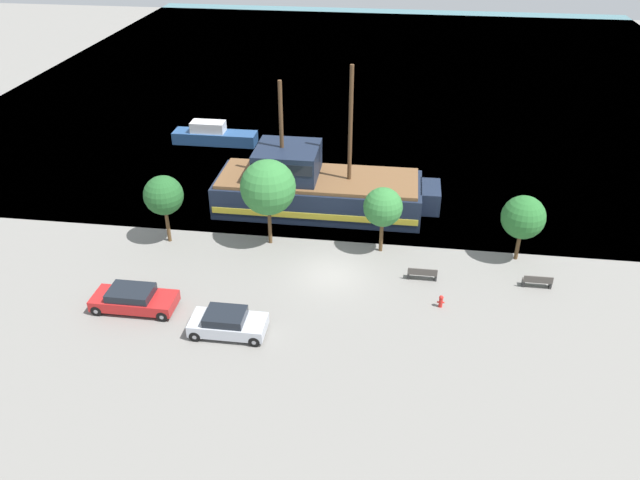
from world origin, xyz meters
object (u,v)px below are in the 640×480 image
(parked_car_curb_mid, at_px, (134,299))
(bench_promenade_west, at_px, (422,274))
(moored_boat_dockside, at_px, (214,135))
(bench_promenade_east, at_px, (537,281))
(pirate_ship, at_px, (315,188))
(fire_hydrant, at_px, (441,301))
(parked_car_curb_front, at_px, (228,323))

(parked_car_curb_mid, xyz_separation_m, bench_promenade_west, (16.08, 5.08, -0.23))
(moored_boat_dockside, relative_size, bench_promenade_east, 4.45)
(pirate_ship, distance_m, moored_boat_dockside, 15.64)
(fire_hydrant, bearing_deg, pirate_ship, 128.85)
(pirate_ship, height_order, bench_promenade_west, pirate_ship)
(pirate_ship, relative_size, fire_hydrant, 20.85)
(pirate_ship, distance_m, bench_promenade_east, 16.59)
(parked_car_curb_front, distance_m, parked_car_curb_mid, 5.95)
(bench_promenade_east, bearing_deg, parked_car_curb_front, -158.93)
(fire_hydrant, relative_size, bench_promenade_west, 0.43)
(parked_car_curb_front, height_order, bench_promenade_west, parked_car_curb_front)
(parked_car_curb_mid, relative_size, bench_promenade_east, 2.78)
(fire_hydrant, xyz_separation_m, bench_promenade_east, (5.72, 2.69, 0.03))
(parked_car_curb_front, distance_m, bench_promenade_west, 12.16)
(bench_promenade_west, bearing_deg, parked_car_curb_mid, -162.48)
(fire_hydrant, bearing_deg, parked_car_curb_front, -161.11)
(parked_car_curb_front, distance_m, bench_promenade_east, 18.27)
(parked_car_curb_front, relative_size, fire_hydrant, 5.28)
(pirate_ship, relative_size, bench_promenade_east, 9.48)
(moored_boat_dockside, distance_m, parked_car_curb_front, 27.19)
(parked_car_curb_front, bearing_deg, bench_promenade_east, 21.07)
(fire_hydrant, bearing_deg, bench_promenade_west, 111.66)
(moored_boat_dockside, height_order, fire_hydrant, moored_boat_dockside)
(fire_hydrant, xyz_separation_m, bench_promenade_west, (-1.03, 2.59, 0.03))
(moored_boat_dockside, relative_size, bench_promenade_west, 4.26)
(fire_hydrant, bearing_deg, parked_car_curb_mid, -171.73)
(pirate_ship, xyz_separation_m, bench_promenade_west, (7.67, -8.21, -1.23))
(pirate_ship, xyz_separation_m, moored_boat_dockside, (-10.83, 11.25, -0.93))
(parked_car_curb_front, xyz_separation_m, bench_promenade_west, (10.30, 6.47, -0.23))
(parked_car_curb_front, bearing_deg, fire_hydrant, 18.89)
(pirate_ship, bearing_deg, bench_promenade_west, -46.95)
(moored_boat_dockside, height_order, bench_promenade_east, moored_boat_dockside)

